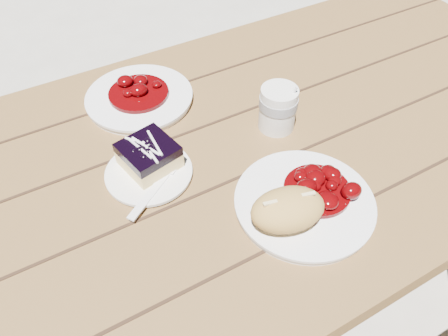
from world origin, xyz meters
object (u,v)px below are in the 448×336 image
picnic_table (177,220)px  dessert_plate (149,173)px  main_plate (304,203)px  coffee_cup (278,109)px  bread_roll (288,209)px  blueberry_cake (149,155)px  second_plate (140,98)px

picnic_table → dessert_plate: dessert_plate is taller
main_plate → coffee_cup: coffee_cup is taller
bread_roll → coffee_cup: 0.26m
bread_roll → coffee_cup: size_ratio=1.33×
bread_roll → dessert_plate: (-0.16, 0.23, -0.04)m
bread_roll → blueberry_cake: (-0.15, 0.24, -0.01)m
picnic_table → dessert_plate: 0.17m
picnic_table → main_plate: 0.31m
coffee_cup → second_plate: 0.31m
dessert_plate → coffee_cup: (0.29, -0.00, 0.04)m
bread_roll → second_plate: 0.45m
bread_roll → dessert_plate: 0.28m
main_plate → blueberry_cake: 0.30m
main_plate → bread_roll: 0.07m
second_plate → dessert_plate: bearing=-107.6°
bread_roll → coffee_cup: coffee_cup is taller
bread_roll → second_plate: bearing=101.0°
blueberry_cake → second_plate: bearing=62.2°
picnic_table → bread_roll: size_ratio=15.88×
blueberry_cake → second_plate: blueberry_cake is taller
second_plate → blueberry_cake: bearing=-106.2°
dessert_plate → second_plate: second_plate is taller
dessert_plate → coffee_cup: size_ratio=1.68×
picnic_table → second_plate: size_ratio=8.61×
main_plate → dessert_plate: (-0.21, 0.21, -0.00)m
picnic_table → second_plate: second_plate is taller
second_plate → main_plate: bearing=-71.5°
dessert_plate → coffee_cup: coffee_cup is taller
bread_roll → blueberry_cake: size_ratio=1.15×
blueberry_cake → coffee_cup: 0.28m
dessert_plate → picnic_table: bearing=-13.3°
bread_roll → second_plate: size_ratio=0.54×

